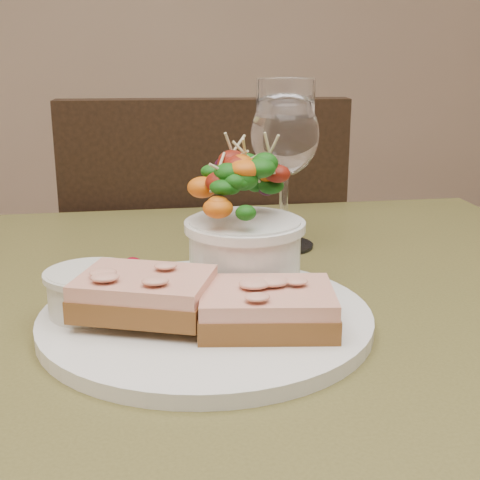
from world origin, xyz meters
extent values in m
cube|color=#48441F|center=(0.00, 0.00, 0.73)|extent=(0.80, 0.80, 0.04)
cylinder|color=black|center=(0.34, 0.34, 0.35)|extent=(0.05, 0.05, 0.71)
cube|color=black|center=(0.03, 0.63, 0.45)|extent=(0.45, 0.45, 0.04)
cube|color=black|center=(0.01, 0.44, 0.68)|extent=(0.42, 0.07, 0.45)
cube|color=black|center=(0.03, 0.63, 0.23)|extent=(0.39, 0.39, 0.45)
cylinder|color=white|center=(-0.03, -0.02, 0.76)|extent=(0.27, 0.27, 0.01)
cube|color=#4C2D14|center=(0.01, -0.05, 0.77)|extent=(0.11, 0.09, 0.02)
cube|color=beige|center=(0.01, -0.05, 0.79)|extent=(0.11, 0.09, 0.01)
cube|color=#4C2D14|center=(-0.08, -0.03, 0.78)|extent=(0.12, 0.11, 0.02)
cube|color=beige|center=(-0.08, -0.03, 0.79)|extent=(0.12, 0.11, 0.01)
cylinder|color=beige|center=(-0.12, 0.00, 0.78)|extent=(0.07, 0.07, 0.04)
cylinder|color=brown|center=(-0.12, 0.00, 0.80)|extent=(0.06, 0.06, 0.01)
cylinder|color=white|center=(0.01, 0.04, 0.79)|extent=(0.10, 0.10, 0.06)
ellipsoid|color=#0A3509|center=(0.01, 0.04, 0.85)|extent=(0.09, 0.09, 0.06)
ellipsoid|color=#0A3509|center=(-0.08, 0.08, 0.77)|extent=(0.04, 0.04, 0.01)
sphere|color=maroon|center=(-0.09, 0.07, 0.77)|extent=(0.02, 0.02, 0.02)
cylinder|color=white|center=(0.08, 0.19, 0.75)|extent=(0.07, 0.07, 0.00)
cylinder|color=white|center=(0.08, 0.19, 0.80)|extent=(0.01, 0.01, 0.09)
ellipsoid|color=white|center=(0.08, 0.19, 0.88)|extent=(0.08, 0.08, 0.09)
camera|label=1|loc=(-0.09, -0.53, 0.97)|focal=50.00mm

